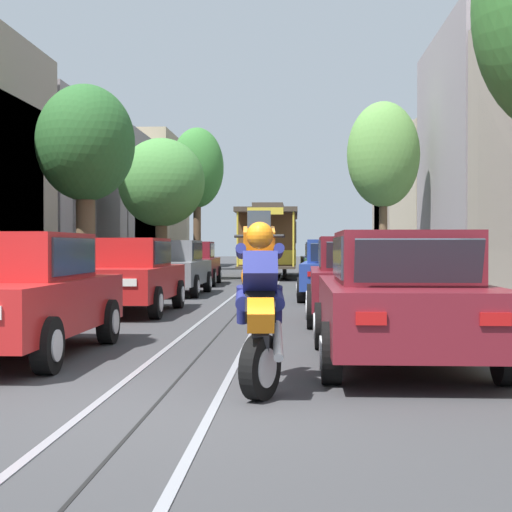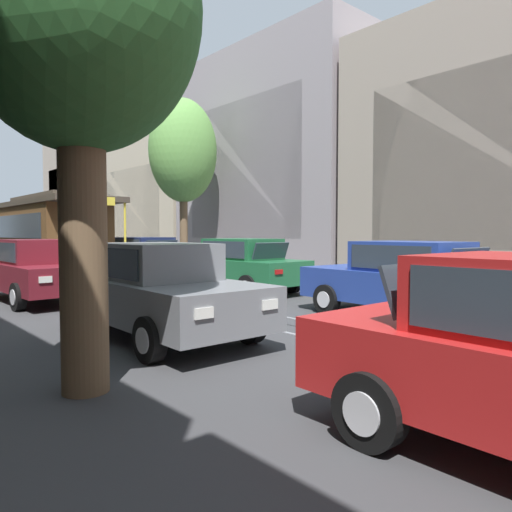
% 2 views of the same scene
% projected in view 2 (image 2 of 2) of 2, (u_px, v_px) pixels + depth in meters
% --- Properties ---
extents(ground_plane, '(160.00, 160.00, 0.00)m').
position_uv_depth(ground_plane, '(130.00, 292.00, 14.02)').
color(ground_plane, '#38383A').
extents(trolley_track_rails, '(1.14, 61.82, 0.01)m').
position_uv_depth(trolley_track_rails, '(85.00, 283.00, 16.56)').
color(trolley_track_rails, gray).
rests_on(trolley_track_rails, ground).
extents(building_facade_right, '(5.43, 53.52, 10.08)m').
position_uv_depth(building_facade_right, '(259.00, 180.00, 23.67)').
color(building_facade_right, tan).
rests_on(building_facade_right, ground).
extents(parked_car_grey_mid_left, '(2.04, 4.38, 1.58)m').
position_uv_depth(parked_car_grey_mid_left, '(158.00, 290.00, 7.98)').
color(parked_car_grey_mid_left, slate).
rests_on(parked_car_grey_mid_left, ground).
extents(parked_car_maroon_fourth_left, '(2.09, 4.40, 1.58)m').
position_uv_depth(parked_car_maroon_fourth_left, '(37.00, 270.00, 12.20)').
color(parked_car_maroon_fourth_left, maroon).
rests_on(parked_car_maroon_fourth_left, ground).
extents(parked_car_blue_mid_right, '(2.15, 4.42, 1.58)m').
position_uv_depth(parked_car_blue_mid_right, '(406.00, 279.00, 9.72)').
color(parked_car_blue_mid_right, '#233D93').
rests_on(parked_car_blue_mid_right, ground).
extents(parked_car_green_fourth_right, '(2.14, 4.42, 1.58)m').
position_uv_depth(parked_car_green_fourth_right, '(240.00, 265.00, 14.11)').
color(parked_car_green_fourth_right, '#1E6038').
rests_on(parked_car_green_fourth_right, ground).
extents(parked_car_navy_fifth_right, '(2.12, 4.41, 1.58)m').
position_uv_depth(parked_car_navy_fifth_right, '(143.00, 257.00, 18.35)').
color(parked_car_navy_fifth_right, '#19234C').
rests_on(parked_car_navy_fifth_right, ground).
extents(parked_car_white_sixth_right, '(2.06, 4.39, 1.58)m').
position_uv_depth(parked_car_white_sixth_right, '(91.00, 253.00, 22.57)').
color(parked_car_white_sixth_right, silver).
rests_on(parked_car_white_sixth_right, ground).
extents(street_tree_kerb_left_second, '(2.63, 2.63, 5.73)m').
position_uv_depth(street_tree_kerb_left_second, '(79.00, 15.00, 5.06)').
color(street_tree_kerb_left_second, brown).
rests_on(street_tree_kerb_left_second, ground).
extents(street_tree_kerb_right_second, '(3.07, 2.60, 7.55)m').
position_uv_depth(street_tree_kerb_right_second, '(183.00, 151.00, 20.57)').
color(street_tree_kerb_right_second, brown).
rests_on(street_tree_kerb_right_second, ground).
extents(cable_car_trolley, '(2.57, 9.14, 3.28)m').
position_uv_depth(cable_car_trolley, '(48.00, 235.00, 19.41)').
color(cable_car_trolley, brown).
rests_on(cable_car_trolley, ground).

